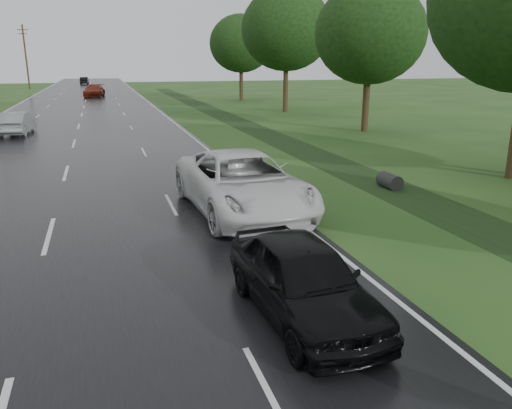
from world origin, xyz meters
name	(u,v)px	position (x,y,z in m)	size (l,w,h in m)	color
road	(83,110)	(0.00, 45.00, 0.02)	(14.00, 180.00, 0.04)	black
edge_stripe_east	(155,108)	(6.75, 45.00, 0.04)	(0.12, 180.00, 0.01)	silver
edge_stripe_west	(5,112)	(-6.75, 45.00, 0.04)	(0.12, 180.00, 0.01)	silver
center_line	(83,110)	(0.00, 45.00, 0.04)	(0.12, 180.00, 0.01)	silver
drainage_ditch	(300,148)	(11.50, 18.71, 0.04)	(2.20, 120.00, 0.56)	black
utility_pole_distant	(26,56)	(-9.20, 85.00, 5.20)	(1.60, 0.26, 10.00)	#312514
tree_east_c	(370,34)	(18.20, 24.00, 6.14)	(7.00, 7.00, 9.29)	#312514
tree_east_d	(287,29)	(17.80, 38.00, 7.15)	(8.00, 8.00, 10.76)	#312514
tree_east_f	(241,44)	(17.50, 52.00, 6.37)	(7.20, 7.20, 9.62)	#312514
white_pickup	(243,183)	(5.50, 8.55, 0.94)	(3.00, 6.50, 1.81)	white
dark_sedan	(303,279)	(4.78, 2.00, 0.76)	(1.70, 4.24, 1.44)	black
silver_sedan	(17,123)	(-3.50, 28.83, 0.74)	(1.49, 4.27, 1.41)	gray
far_car_red	(94,91)	(1.00, 63.10, 0.81)	(2.16, 5.31, 1.54)	maroon
far_car_dark	(84,81)	(-1.00, 100.74, 0.73)	(1.46, 4.17, 1.37)	black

